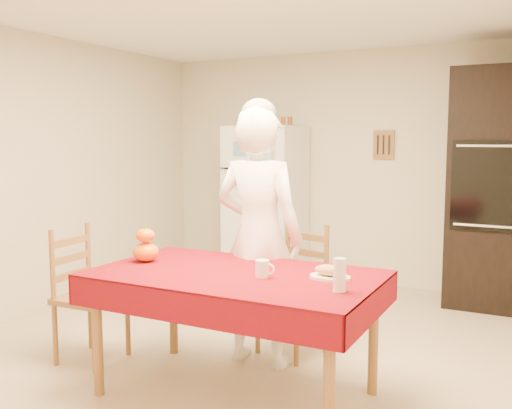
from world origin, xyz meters
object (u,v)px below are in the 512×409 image
Objects in this scene: coffee_mug at (262,269)px; seated_woman at (259,237)px; dining_table at (236,284)px; wine_glass at (340,275)px; bread_plate at (330,277)px; chair_far at (297,283)px; pumpkin_lower at (146,252)px; chair_left at (84,289)px; refrigerator at (266,204)px; oven_cabinet at (490,189)px.

seated_woman is at bearing 118.94° from coffee_mug.
wine_glass reaches higher than dining_table.
dining_table is at bearing 169.82° from wine_glass.
bread_plate is (0.67, -0.42, -0.11)m from seated_woman.
chair_far is at bearing -115.44° from seated_woman.
chair_far is at bearing 124.88° from bread_plate.
seated_woman is 0.64m from coffee_mug.
bread_plate is at bearing 5.00° from pumpkin_lower.
pumpkin_lower is (-0.87, 0.03, 0.01)m from coffee_mug.
dining_table is at bearing -77.58° from chair_far.
chair_far is 3.96× the size of bread_plate.
chair_left is at bearing -131.52° from chair_far.
refrigerator is 1.79× the size of chair_far.
dining_table is at bearing 102.16° from seated_woman.
chair_left is at bearing 175.97° from wine_glass.
coffee_mug is 0.60× the size of pumpkin_lower.
bread_plate is (1.79, 0.10, 0.26)m from chair_left.
oven_cabinet is 1.24× the size of seated_woman.
seated_woman reaches higher than refrigerator.
chair_far is 1.22m from wine_glass.
coffee_mug is 0.51m from wine_glass.
dining_table is 0.68m from pumpkin_lower.
wine_glass is 0.28m from bread_plate.
bread_plate is at bearing 21.20° from coffee_mug.
chair_far is (0.04, 0.85, -0.18)m from dining_table.
oven_cabinet is 2.94m from coffee_mug.
bread_plate is at bearing -39.94° from chair_far.
wine_glass is at bearing -97.14° from chair_left.
refrigerator is at bearing 122.92° from wine_glass.
bread_plate is at bearing -56.86° from refrigerator.
dining_table is 17.00× the size of coffee_mug.
oven_cabinet is 3.67m from chair_left.
refrigerator reaches higher than chair_left.
refrigerator is at bearing 112.71° from dining_table.
coffee_mug is (0.31, -0.56, -0.07)m from seated_woman.
bread_plate is at bearing 148.14° from seated_woman.
chair_far is 1.00× the size of chair_left.
oven_cabinet is (2.28, 0.05, 0.25)m from refrigerator.
pumpkin_lower is at bearing -175.00° from bread_plate.
chair_far is 0.52m from seated_woman.
refrigerator is 2.29m from oven_cabinet.
chair_far is at bearing 123.87° from wine_glass.
chair_left is at bearing -92.40° from refrigerator.
oven_cabinet is 1.29× the size of dining_table.
coffee_mug is at bearing -64.90° from chair_far.
pumpkin_lower is 1.37m from wine_glass.
chair_left is 1.29m from seated_woman.
dining_table is 9.66× the size of wine_glass.
refrigerator reaches higher than dining_table.
refrigerator is 9.66× the size of wine_glass.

